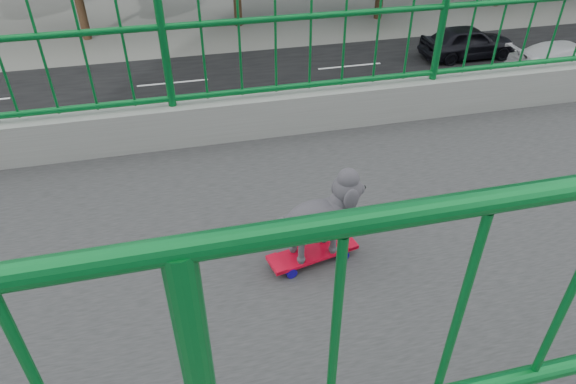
# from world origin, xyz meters

# --- Properties ---
(road) EXTENTS (18.00, 90.00, 0.02)m
(road) POSITION_xyz_m (-13.00, 0.00, 0.01)
(road) COLOR black
(road) RESTS_ON ground
(railing) EXTENTS (3.00, 24.00, 1.42)m
(railing) POSITION_xyz_m (0.00, 0.00, 7.21)
(railing) COLOR gray
(railing) RESTS_ON footbridge
(skateboard) EXTENTS (0.24, 0.50, 0.06)m
(skateboard) POSITION_xyz_m (0.05, 0.62, 7.05)
(skateboard) COLOR red
(skateboard) RESTS_ON footbridge
(poodle) EXTENTS (0.27, 0.50, 0.42)m
(poodle) POSITION_xyz_m (0.05, 0.65, 7.29)
(poodle) COLOR #2F2D32
(poodle) RESTS_ON skateboard
(car_1) EXTENTS (1.55, 4.46, 1.47)m
(car_1) POSITION_xyz_m (-9.20, 5.26, 0.73)
(car_1) COLOR silver
(car_1) RESTS_ON ground
(car_2) EXTENTS (2.65, 5.75, 1.60)m
(car_2) POSITION_xyz_m (-12.40, -4.80, 0.80)
(car_2) COLOR #B81007
(car_2) RESTS_ON ground
(car_3) EXTENTS (2.13, 5.25, 1.52)m
(car_3) POSITION_xyz_m (-15.60, 16.64, 0.76)
(car_3) COLOR silver
(car_3) RESTS_ON ground
(car_4) EXTENTS (1.79, 4.45, 1.52)m
(car_4) POSITION_xyz_m (-18.80, 13.73, 0.76)
(car_4) COLOR black
(car_4) RESTS_ON ground
(car_5) EXTENTS (1.66, 4.75, 1.57)m
(car_5) POSITION_xyz_m (-6.00, 7.06, 0.78)
(car_5) COLOR silver
(car_5) RESTS_ON ground
(car_6) EXTENTS (2.39, 5.19, 1.44)m
(car_6) POSITION_xyz_m (-9.20, 7.55, 0.72)
(car_6) COLOR black
(car_6) RESTS_ON ground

